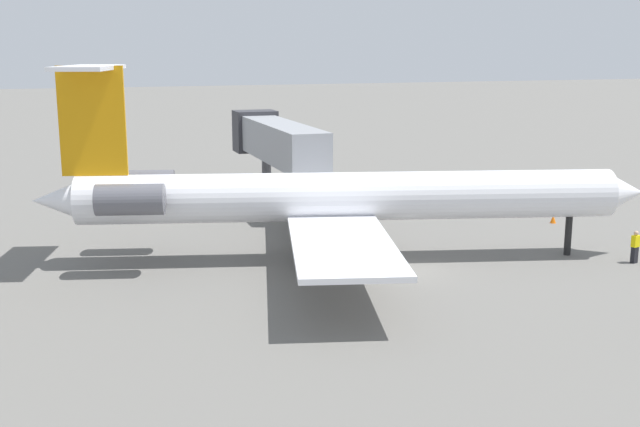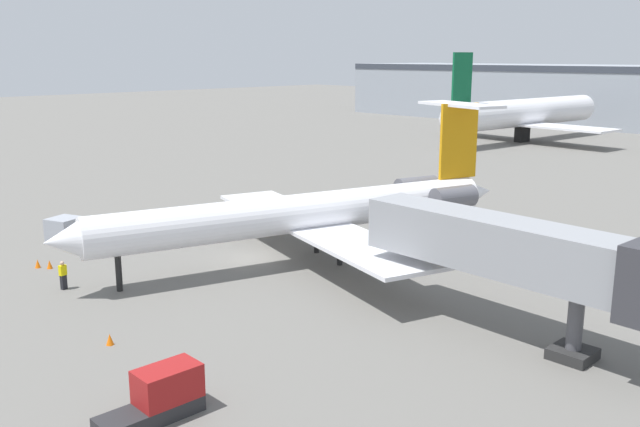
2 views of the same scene
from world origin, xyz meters
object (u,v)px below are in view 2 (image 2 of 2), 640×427
Objects in this scene: ground_crew_marshaller at (63,275)px; traffic_cone_near at (50,264)px; baggage_tug_lead at (160,397)px; parked_airliner_west_end at (523,113)px; jet_bridge at (531,255)px; traffic_cone_far at (38,264)px; cargo_container_uld at (65,230)px; traffic_cone_mid at (110,339)px; regional_jet at (316,210)px.

ground_crew_marshaller is 4.65m from traffic_cone_near.
baggage_tug_lead is 0.12× the size of parked_airliner_west_end.
jet_bridge is 29.47× the size of traffic_cone_far.
traffic_cone_far is (-27.85, -11.56, -4.06)m from jet_bridge.
parked_airliner_west_end reaches higher than traffic_cone_near.
traffic_cone_far is at bearing -39.73° from cargo_container_uld.
traffic_cone_mid is 0.02× the size of parked_airliner_west_end.
ground_crew_marshaller is 0.05× the size of parked_airliner_west_end.
regional_jet is 11.74× the size of cargo_container_uld.
parked_airliner_west_end reaches higher than ground_crew_marshaller.
ground_crew_marshaller reaches higher than traffic_cone_mid.
baggage_tug_lead is 7.33× the size of traffic_cone_mid.
cargo_container_uld is 6.43m from traffic_cone_far.
traffic_cone_mid is at bearing -19.06° from cargo_container_uld.
baggage_tug_lead is (10.52, -18.26, -2.58)m from regional_jet.
ground_crew_marshaller is at bearing -151.74° from jet_bridge.
traffic_cone_near is at bearing -157.78° from jet_bridge.
ground_crew_marshaller is 17.04m from baggage_tug_lead.
regional_jet is 16.76m from jet_bridge.
cargo_container_uld is 6.71m from traffic_cone_near.
regional_jet is 0.88× the size of parked_airliner_west_end.
traffic_cone_near is (-10.57, -13.35, -3.14)m from regional_jet.
parked_airliner_west_end is (-40.23, 70.04, 0.09)m from jet_bridge.
cargo_container_uld is (-10.10, 4.71, 0.03)m from ground_crew_marshaller.
parked_airliner_west_end reaches higher than jet_bridge.
cargo_container_uld is at bearing 160.94° from traffic_cone_mid.
baggage_tug_lead is at bearing -110.74° from jet_bridge.
jet_bridge is 9.59× the size of ground_crew_marshaller.
traffic_cone_near is at bearing 166.23° from ground_crew_marshaller.
traffic_cone_mid is (9.16, -1.94, -0.58)m from ground_crew_marshaller.
traffic_cone_mid is at bearing -11.97° from ground_crew_marshaller.
ground_crew_marshaller is (-6.09, -14.45, -2.56)m from regional_jet.
jet_bridge is at bearing 69.26° from baggage_tug_lead.
ground_crew_marshaller reaches higher than traffic_cone_far.
cargo_container_uld is at bearing 140.27° from traffic_cone_far.
cargo_container_uld is at bearing -84.50° from parked_airliner_west_end.
jet_bridge is 30.42m from traffic_cone_far.
traffic_cone_near is 1.00× the size of traffic_cone_mid.
parked_airliner_west_end is (-26.72, 84.17, 4.16)m from traffic_cone_mid.
parked_airliner_west_end reaches higher than traffic_cone_far.
parked_airliner_west_end is (-34.18, 86.04, 3.59)m from baggage_tug_lead.
baggage_tug_lead is (-6.05, -15.99, -3.50)m from jet_bridge.
regional_jet reaches higher than jet_bridge.
traffic_cone_mid is 1.00× the size of traffic_cone_far.
regional_jet reaches higher than traffic_cone_far.
traffic_cone_mid is (13.64, -3.04, 0.00)m from traffic_cone_near.
regional_jet is 17.32m from traffic_cone_near.
traffic_cone_near is at bearing -80.84° from parked_airliner_west_end.
jet_bridge is 4.02× the size of baggage_tug_lead.
cargo_container_uld is (-26.72, 8.52, 0.05)m from baggage_tug_lead.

